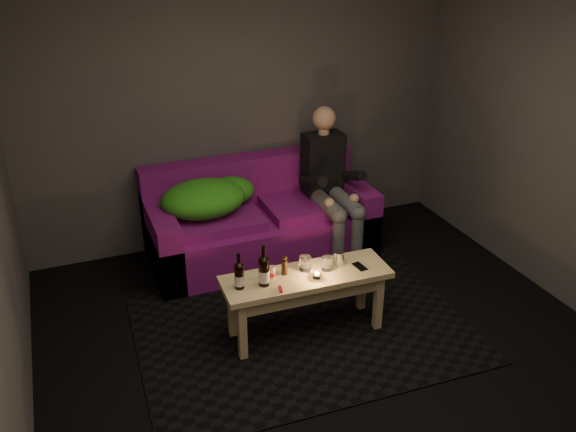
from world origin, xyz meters
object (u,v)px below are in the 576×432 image
steel_cup (339,258)px  beer_bottle_b (264,271)px  coffee_table (306,285)px  person (330,181)px  beer_bottle_a (239,276)px  sofa (259,223)px

steel_cup → beer_bottle_b: bearing=-174.1°
coffee_table → person: bearing=57.5°
coffee_table → beer_bottle_a: 0.53m
beer_bottle_a → sofa: bearing=65.3°
person → steel_cup: person is taller
steel_cup → coffee_table: bearing=-171.3°
person → coffee_table: 1.34m
sofa → coffee_table: bearing=-93.8°
sofa → beer_bottle_b: sofa is taller
sofa → steel_cup: bearing=-81.0°
sofa → coffee_table: 1.28m
beer_bottle_a → steel_cup: bearing=2.7°
person → steel_cup: size_ratio=12.45×
person → beer_bottle_a: size_ratio=4.96×
person → beer_bottle_a: person is taller
sofa → person: 0.75m
sofa → steel_cup: sofa is taller
person → coffee_table: size_ratio=1.07×
coffee_table → steel_cup: steel_cup is taller
coffee_table → beer_bottle_a: beer_bottle_a is taller
person → steel_cup: 1.16m
beer_bottle_a → beer_bottle_b: size_ratio=0.87×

